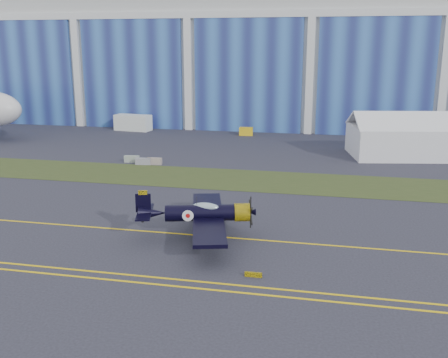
% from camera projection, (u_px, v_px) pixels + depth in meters
% --- Properties ---
extents(ground, '(260.00, 260.00, 0.00)m').
position_uv_depth(ground, '(52.00, 206.00, 51.49)').
color(ground, '#2E2E3C').
rests_on(ground, ground).
extents(grass_median, '(260.00, 10.00, 0.02)m').
position_uv_depth(grass_median, '(111.00, 173.00, 64.74)').
color(grass_median, '#475128').
rests_on(grass_median, ground).
extents(hangar, '(220.00, 45.70, 30.00)m').
position_uv_depth(hangar, '(216.00, 47.00, 115.77)').
color(hangar, silver).
rests_on(hangar, ground).
extents(taxiway_centreline, '(200.00, 0.20, 0.02)m').
position_uv_depth(taxiway_centreline, '(22.00, 222.00, 46.75)').
color(taxiway_centreline, yellow).
rests_on(taxiway_centreline, ground).
extents(guard_board_right, '(1.20, 0.15, 0.35)m').
position_uv_depth(guard_board_right, '(253.00, 275.00, 35.57)').
color(guard_board_right, yellow).
rests_on(guard_board_right, ground).
extents(warbird, '(13.87, 15.45, 3.88)m').
position_uv_depth(warbird, '(201.00, 213.00, 42.45)').
color(warbird, black).
rests_on(warbird, ground).
extents(tent, '(15.46, 12.50, 6.43)m').
position_uv_depth(tent, '(401.00, 134.00, 73.80)').
color(tent, white).
rests_on(tent, ground).
extents(shipping_container, '(6.96, 3.54, 2.89)m').
position_uv_depth(shipping_container, '(133.00, 123.00, 96.83)').
color(shipping_container, silver).
rests_on(shipping_container, ground).
extents(tug, '(2.47, 1.69, 1.36)m').
position_uv_depth(tug, '(246.00, 131.00, 91.72)').
color(tug, gold).
rests_on(tug, ground).
extents(barrier_a, '(2.05, 0.80, 0.90)m').
position_uv_depth(barrier_a, '(132.00, 159.00, 70.49)').
color(barrier_a, '#919E93').
rests_on(barrier_a, ground).
extents(barrier_b, '(2.04, 0.77, 0.90)m').
position_uv_depth(barrier_b, '(143.00, 161.00, 69.04)').
color(barrier_b, gray).
rests_on(barrier_b, ground).
extents(barrier_c, '(2.02, 0.68, 0.90)m').
position_uv_depth(barrier_c, '(154.00, 161.00, 69.17)').
color(barrier_c, gray).
rests_on(barrier_c, ground).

